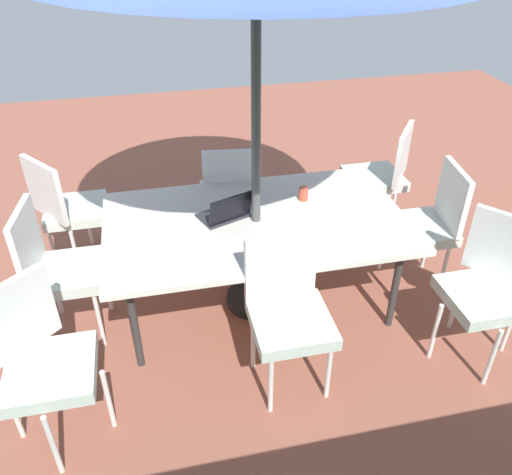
# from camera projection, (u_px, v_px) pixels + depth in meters

# --- Properties ---
(ground_plane) EXTENTS (10.00, 10.00, 0.02)m
(ground_plane) POSITION_uv_depth(u_px,v_px,m) (256.00, 302.00, 3.96)
(ground_plane) COLOR #935442
(dining_table) EXTENTS (2.04, 1.20, 0.72)m
(dining_table) POSITION_uv_depth(u_px,v_px,m) (256.00, 225.00, 3.57)
(dining_table) COLOR silver
(dining_table) RESTS_ON ground_plane
(chair_east) EXTENTS (0.49, 0.48, 0.98)m
(chair_east) POSITION_uv_depth(u_px,v_px,m) (57.00, 266.00, 3.40)
(chair_east) COLOR silver
(chair_east) RESTS_ON ground_plane
(chair_north) EXTENTS (0.47, 0.48, 0.98)m
(chair_north) POSITION_uv_depth(u_px,v_px,m) (288.00, 308.00, 3.06)
(chair_north) COLOR silver
(chair_north) RESTS_ON ground_plane
(chair_southwest) EXTENTS (0.58, 0.58, 0.98)m
(chair_southwest) POSITION_uv_depth(u_px,v_px,m) (382.00, 173.00, 4.50)
(chair_southwest) COLOR silver
(chair_southwest) RESTS_ON ground_plane
(chair_northeast) EXTENTS (0.58, 0.59, 0.98)m
(chair_northeast) POSITION_uv_depth(u_px,v_px,m) (41.00, 358.00, 2.74)
(chair_northeast) COLOR silver
(chair_northeast) RESTS_ON ground_plane
(chair_northwest) EXTENTS (0.58, 0.58, 0.98)m
(chair_northwest) POSITION_uv_depth(u_px,v_px,m) (488.00, 284.00, 3.25)
(chair_northwest) COLOR silver
(chair_northwest) RESTS_ON ground_plane
(chair_southeast) EXTENTS (0.58, 0.58, 0.98)m
(chair_southeast) POSITION_uv_depth(u_px,v_px,m) (68.00, 206.00, 4.03)
(chair_southeast) COLOR silver
(chair_southeast) RESTS_ON ground_plane
(chair_south) EXTENTS (0.48, 0.49, 0.98)m
(chair_south) POSITION_uv_depth(u_px,v_px,m) (231.00, 191.00, 4.23)
(chair_south) COLOR silver
(chair_south) RESTS_ON ground_plane
(chair_west) EXTENTS (0.49, 0.48, 0.98)m
(chair_west) POSITION_uv_depth(u_px,v_px,m) (428.00, 222.00, 3.85)
(chair_west) COLOR silver
(chair_west) RESTS_ON ground_plane
(laptop) EXTENTS (0.39, 0.34, 0.21)m
(laptop) POSITION_uv_depth(u_px,v_px,m) (226.00, 213.00, 3.54)
(laptop) COLOR #2D2D33
(laptop) RESTS_ON dining_table
(cup) EXTENTS (0.07, 0.07, 0.10)m
(cup) POSITION_uv_depth(u_px,v_px,m) (303.00, 194.00, 3.75)
(cup) COLOR #CC4C33
(cup) RESTS_ON dining_table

